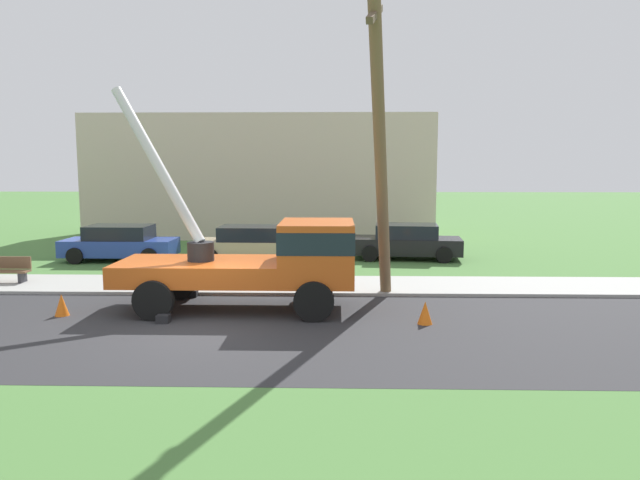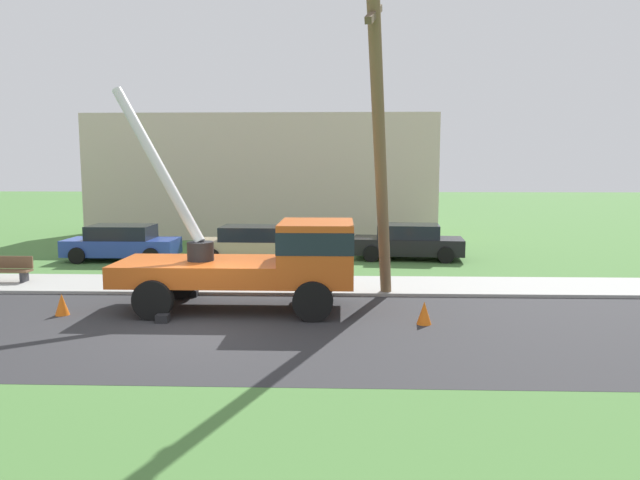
# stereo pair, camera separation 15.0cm
# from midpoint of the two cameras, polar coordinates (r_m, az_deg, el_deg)

# --- Properties ---
(ground_plane) EXTENTS (120.00, 120.00, 0.00)m
(ground_plane) POSITION_cam_midpoint_polar(r_m,az_deg,el_deg) (26.04, -5.91, -1.32)
(ground_plane) COLOR #477538
(road_asphalt) EXTENTS (80.00, 7.26, 0.01)m
(road_asphalt) POSITION_cam_midpoint_polar(r_m,az_deg,el_deg) (14.46, -12.07, -8.31)
(road_asphalt) COLOR #2B2B2D
(road_asphalt) RESTS_ON ground
(sidewalk_strip) EXTENTS (80.00, 2.76, 0.10)m
(sidewalk_strip) POSITION_cam_midpoint_polar(r_m,az_deg,el_deg) (19.23, -8.59, -4.24)
(sidewalk_strip) COLOR #9E9E99
(sidewalk_strip) RESTS_ON ground
(utility_truck) EXTENTS (6.76, 3.20, 5.98)m
(utility_truck) POSITION_cam_midpoint_polar(r_m,az_deg,el_deg) (15.88, -5.22, -1.61)
(utility_truck) COLOR #C65119
(utility_truck) RESTS_ON ground
(leaning_utility_pole) EXTENTS (1.06, 3.96, 8.46)m
(leaning_utility_pole) POSITION_cam_midpoint_polar(r_m,az_deg,el_deg) (15.89, 5.45, 8.93)
(leaning_utility_pole) COLOR brown
(leaning_utility_pole) RESTS_ON ground
(traffic_cone_ahead) EXTENTS (0.36, 0.36, 0.56)m
(traffic_cone_ahead) POSITION_cam_midpoint_polar(r_m,az_deg,el_deg) (14.76, 9.67, -6.83)
(traffic_cone_ahead) COLOR orange
(traffic_cone_ahead) RESTS_ON ground
(traffic_cone_behind) EXTENTS (0.36, 0.36, 0.56)m
(traffic_cone_behind) POSITION_cam_midpoint_polar(r_m,az_deg,el_deg) (16.72, -23.58, -5.68)
(traffic_cone_behind) COLOR orange
(traffic_cone_behind) RESTS_ON ground
(parked_sedan_blue) EXTENTS (4.41, 2.04, 1.42)m
(parked_sedan_blue) POSITION_cam_midpoint_polar(r_m,az_deg,el_deg) (25.31, -18.64, -0.28)
(parked_sedan_blue) COLOR #263F99
(parked_sedan_blue) RESTS_ON ground
(parked_sedan_tan) EXTENTS (4.45, 2.11, 1.42)m
(parked_sedan_tan) POSITION_cam_midpoint_polar(r_m,az_deg,el_deg) (23.84, -6.69, -0.39)
(parked_sedan_tan) COLOR tan
(parked_sedan_tan) RESTS_ON ground
(parked_sedan_black) EXTENTS (4.55, 2.28, 1.42)m
(parked_sedan_black) POSITION_cam_midpoint_polar(r_m,az_deg,el_deg) (24.68, 8.03, -0.15)
(parked_sedan_black) COLOR black
(parked_sedan_black) RESTS_ON ground
(park_bench) EXTENTS (1.60, 0.45, 0.90)m
(park_bench) POSITION_cam_midpoint_polar(r_m,az_deg,el_deg) (21.71, -27.96, -2.58)
(park_bench) COLOR brown
(park_bench) RESTS_ON ground
(lowrise_building_backdrop) EXTENTS (18.00, 6.00, 6.40)m
(lowrise_building_backdrop) POSITION_cam_midpoint_polar(r_m,az_deg,el_deg) (33.27, -5.55, 6.05)
(lowrise_building_backdrop) COLOR beige
(lowrise_building_backdrop) RESTS_ON ground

